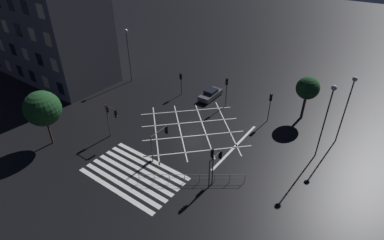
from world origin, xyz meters
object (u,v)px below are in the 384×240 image
object	(u,v)px
street_lamp_west	(349,97)
traffic_light_median_north	(226,87)
traffic_light_ne_cross	(270,102)
waiting_car	(211,94)
traffic_light_sw_cross	(108,114)
traffic_light_se_main	(212,160)
traffic_light_se_cross	(216,161)
street_tree_near	(43,109)
traffic_light_sw_main	(112,116)
traffic_light_median_south	(161,136)
traffic_light_nw_cross	(181,80)
street_tree_far	(308,88)
street_lamp_east	(127,43)
street_lamp_far	(329,107)

from	to	relation	value
street_lamp_west	traffic_light_median_north	bearing A→B (deg)	-178.11
traffic_light_ne_cross	waiting_car	world-z (taller)	traffic_light_ne_cross
traffic_light_sw_cross	traffic_light_se_main	size ratio (longest dim) A/B	0.99
traffic_light_se_main	traffic_light_se_cross	bearing A→B (deg)	-97.25
traffic_light_ne_cross	street_tree_near	xyz separation A→B (m)	(-18.67, -19.29, 1.83)
traffic_light_se_cross	street_tree_near	size ratio (longest dim) A/B	0.51
traffic_light_se_cross	traffic_light_sw_main	distance (m)	13.62
traffic_light_ne_cross	traffic_light_sw_cross	distance (m)	20.12
traffic_light_ne_cross	traffic_light_se_main	size ratio (longest dim) A/B	0.93
traffic_light_median_south	waiting_car	distance (m)	14.85
traffic_light_median_south	waiting_car	bearing A→B (deg)	10.85
traffic_light_nw_cross	traffic_light_se_main	size ratio (longest dim) A/B	0.82
street_tree_far	traffic_light_se_cross	bearing A→B (deg)	-100.33
traffic_light_se_cross	street_tree_near	bearing A→B (deg)	107.10
street_lamp_west	waiting_car	distance (m)	18.80
traffic_light_median_north	waiting_car	size ratio (longest dim) A/B	1.02
traffic_light_se_cross	street_lamp_east	distance (m)	26.99
traffic_light_se_cross	traffic_light_ne_cross	bearing A→B (deg)	1.23
traffic_light_median_south	street_lamp_east	world-z (taller)	street_lamp_east
traffic_light_median_north	traffic_light_se_main	xyz separation A→B (m)	(6.68, -14.18, -0.04)
street_lamp_east	traffic_light_median_south	bearing A→B (deg)	-35.43
street_tree_near	street_lamp_far	bearing A→B (deg)	31.09
traffic_light_ne_cross	street_tree_far	size ratio (longest dim) A/B	0.68
traffic_light_sw_cross	traffic_light_nw_cross	bearing A→B (deg)	-2.17
traffic_light_sw_cross	waiting_car	bearing A→B (deg)	-17.17
street_lamp_west	street_lamp_far	distance (m)	4.39
traffic_light_median_north	street_lamp_west	bearing A→B (deg)	91.89
waiting_car	street_lamp_east	bearing A→B (deg)	-79.78
street_lamp_west	traffic_light_ne_cross	bearing A→B (deg)	-175.89
traffic_light_median_north	traffic_light_nw_cross	size ratio (longest dim) A/B	1.24
traffic_light_sw_cross	street_lamp_far	xyz separation A→B (m)	(21.58, 10.56, 3.28)
traffic_light_median_north	traffic_light_se_cross	size ratio (longest dim) A/B	1.29
traffic_light_nw_cross	street_tree_far	bearing A→B (deg)	103.59
traffic_light_nw_cross	traffic_light_sw_cross	xyz separation A→B (m)	(-0.51, -13.47, 0.51)
traffic_light_ne_cross	street_lamp_west	world-z (taller)	street_lamp_west
traffic_light_median_south	street_lamp_far	xyz separation A→B (m)	(14.10, 9.79, 3.82)
traffic_light_ne_cross	traffic_light_sw_main	bearing A→B (deg)	-42.87
street_lamp_far	street_lamp_west	bearing A→B (deg)	74.73
traffic_light_median_north	street_lamp_far	xyz separation A→B (m)	(13.78, -3.73, 3.20)
traffic_light_median_south	street_lamp_west	size ratio (longest dim) A/B	0.41
traffic_light_se_cross	traffic_light_sw_cross	bearing A→B (deg)	92.86
traffic_light_median_north	traffic_light_se_main	size ratio (longest dim) A/B	1.02
traffic_light_median_south	street_lamp_far	size ratio (longest dim) A/B	0.39
traffic_light_median_north	traffic_light_median_south	distance (m)	13.54
street_lamp_far	traffic_light_median_north	bearing A→B (deg)	164.84
street_lamp_far	street_tree_far	xyz separation A→B (m)	(-3.94, 7.05, -1.93)
street_lamp_east	waiting_car	xyz separation A→B (m)	(14.01, 2.53, -5.77)
traffic_light_median_north	traffic_light_se_cross	world-z (taller)	traffic_light_median_north
street_tree_near	traffic_light_sw_cross	bearing A→B (deg)	49.24
traffic_light_se_cross	waiting_car	distance (m)	17.64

